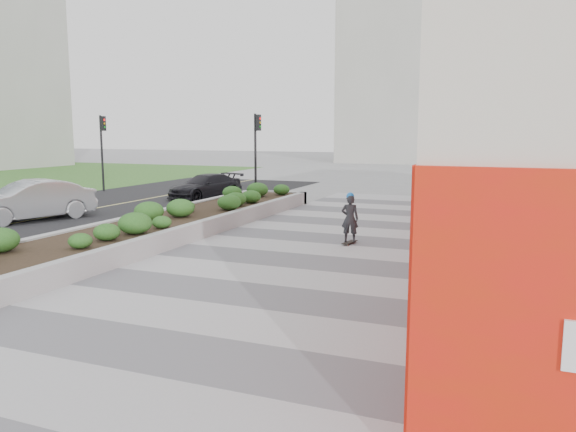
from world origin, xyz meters
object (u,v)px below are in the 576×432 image
object	(u,v)px
planter	(168,221)
traffic_signal_far	(102,142)
skateboarder	(350,218)
traffic_signal_near	(257,143)
car_dark	(205,186)
car_silver	(30,201)

from	to	relation	value
planter	traffic_signal_far	world-z (taller)	traffic_signal_far
planter	skateboarder	distance (m)	5.97
traffic_signal_near	traffic_signal_far	bearing A→B (deg)	-176.89
traffic_signal_far	skateboarder	bearing A→B (deg)	-29.16
skateboarder	car_dark	world-z (taller)	skateboarder
planter	traffic_signal_far	bearing A→B (deg)	137.54
car_silver	traffic_signal_near	bearing A→B (deg)	85.42
car_dark	car_silver	bearing A→B (deg)	-88.92
car_dark	traffic_signal_far	bearing A→B (deg)	-170.45
planter	skateboarder	world-z (taller)	skateboarder
car_silver	car_dark	size ratio (longest dim) A/B	1.11
traffic_signal_near	skateboarder	xyz separation A→B (m)	(7.65, -9.90, -1.98)
traffic_signal_far	car_dark	size ratio (longest dim) A/B	1.01
traffic_signal_far	car_silver	xyz separation A→B (m)	(4.57, -9.56, -2.00)
traffic_signal_near	traffic_signal_far	distance (m)	9.21
traffic_signal_near	skateboarder	size ratio (longest dim) A/B	2.71
traffic_signal_near	skateboarder	world-z (taller)	traffic_signal_near
traffic_signal_far	car_silver	world-z (taller)	traffic_signal_far
traffic_signal_near	car_silver	bearing A→B (deg)	-114.71
traffic_signal_near	car_dark	distance (m)	3.38
traffic_signal_near	car_silver	world-z (taller)	traffic_signal_near
planter	car_silver	bearing A→B (deg)	176.03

